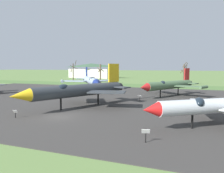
{
  "coord_description": "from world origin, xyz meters",
  "views": [
    {
      "loc": [
        14.69,
        -21.67,
        5.83
      ],
      "look_at": [
        0.56,
        15.71,
        2.21
      ],
      "focal_mm": 35.77,
      "sensor_mm": 36.0,
      "label": 1
    }
  ],
  "objects": [
    {
      "name": "jet_fighter_rear_center",
      "position": [
        9.87,
        22.45,
        2.26
      ],
      "size": [
        11.96,
        14.89,
        5.45
      ],
      "color": "#4C6B47",
      "rests_on": "ground"
    },
    {
      "name": "bare_tree_far_left",
      "position": [
        -28.15,
        50.78,
        3.96
      ],
      "size": [
        3.13,
        3.37,
        8.04
      ],
      "color": "brown",
      "rests_on": "ground"
    },
    {
      "name": "info_placard_rear_left",
      "position": [
        -4.2,
        -2.44,
        0.6
      ],
      "size": [
        0.55,
        0.39,
        0.95
      ],
      "color": "black",
      "rests_on": "ground"
    },
    {
      "name": "visitor_building",
      "position": [
        -35.4,
        81.09,
        3.55
      ],
      "size": [
        25.17,
        11.58,
        7.31
      ],
      "color": "beige",
      "rests_on": "ground"
    },
    {
      "name": "info_placard_rear_center",
      "position": [
        5.94,
        14.7,
        0.64
      ],
      "size": [
        0.57,
        0.27,
        1.0
      ],
      "color": "black",
      "rests_on": "ground"
    },
    {
      "name": "jet_fighter_rear_left",
      "position": [
        -0.71,
        5.78,
        2.51
      ],
      "size": [
        11.42,
        17.23,
        6.26
      ],
      "color": "#33383D",
      "rests_on": "ground"
    },
    {
      "name": "ground_plane",
      "position": [
        0.0,
        0.0,
        0.0
      ],
      "size": [
        600.0,
        600.0,
        0.0
      ],
      "primitive_type": "plane",
      "color": "#607F42"
    },
    {
      "name": "bare_tree_left_of_center",
      "position": [
        -14.96,
        45.86,
        3.48
      ],
      "size": [
        2.29,
        1.93,
        6.54
      ],
      "color": "brown",
      "rests_on": "ground"
    },
    {
      "name": "info_placard_front_right",
      "position": [
        11.25,
        -5.34,
        0.71
      ],
      "size": [
        0.67,
        0.36,
        1.1
      ],
      "color": "black",
      "rests_on": "ground"
    },
    {
      "name": "grass_verge_strip",
      "position": [
        0.0,
        43.61,
        0.03
      ],
      "size": [
        147.12,
        12.0,
        0.06
      ],
      "primitive_type": "cube",
      "color": "#4F7239",
      "rests_on": "ground"
    },
    {
      "name": "bare_tree_center",
      "position": [
        11.18,
        49.98,
        3.74
      ],
      "size": [
        2.28,
        2.1,
        7.21
      ],
      "color": "brown",
      "rests_on": "ground"
    },
    {
      "name": "jet_fighter_front_right",
      "position": [
        16.49,
        1.52,
        2.11
      ],
      "size": [
        12.91,
        10.78,
        4.82
      ],
      "color": "silver",
      "rests_on": "ground"
    },
    {
      "name": "asphalt_apron",
      "position": [
        0.0,
        14.1,
        0.03
      ],
      "size": [
        87.12,
        47.01,
        0.05
      ],
      "primitive_type": "cube",
      "color": "#383533",
      "rests_on": "ground"
    },
    {
      "name": "jet_fighter_rear_right",
      "position": [
        -8.47,
        25.42,
        2.47
      ],
      "size": [
        13.88,
        15.76,
        5.66
      ],
      "color": "#8EA3B2",
      "rests_on": "ground"
    }
  ]
}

